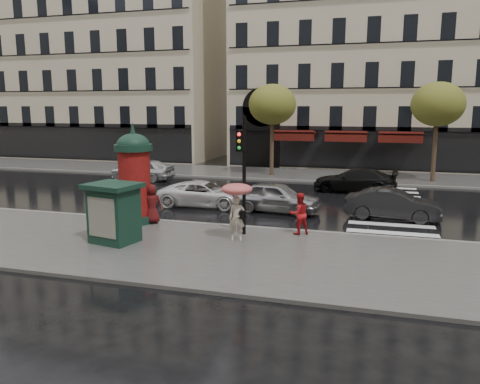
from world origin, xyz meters
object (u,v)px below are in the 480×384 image
(car_silver, at_px, (276,197))
(newsstand, at_px, (114,212))
(traffic_light, at_px, (243,164))
(car_black, at_px, (355,180))
(woman_umbrella, at_px, (237,202))
(man_burgundy, at_px, (152,204))
(car_darkgrey, at_px, (393,204))
(morris_column, at_px, (134,175))
(car_white, at_px, (204,194))
(car_far_silver, at_px, (142,169))
(woman_red, at_px, (299,214))

(car_silver, bearing_deg, newsstand, 153.34)
(traffic_light, xyz_separation_m, car_black, (3.77, 11.42, -2.18))
(woman_umbrella, xyz_separation_m, newsstand, (-4.26, -1.44, -0.34))
(man_burgundy, xyz_separation_m, car_darkgrey, (9.92, 4.12, -0.27))
(traffic_light, bearing_deg, car_black, 71.75)
(morris_column, xyz_separation_m, car_silver, (5.32, 4.11, -1.45))
(man_burgundy, bearing_deg, car_black, -152.89)
(newsstand, bearing_deg, car_silver, 56.91)
(newsstand, relative_size, car_silver, 0.51)
(car_white, xyz_separation_m, car_far_silver, (-7.13, 6.91, 0.12))
(woman_umbrella, bearing_deg, morris_column, 163.25)
(newsstand, bearing_deg, woman_umbrella, 18.67)
(car_black, bearing_deg, car_far_silver, -89.21)
(woman_umbrella, xyz_separation_m, car_darkgrey, (5.71, 5.62, -0.89))
(car_black, height_order, car_far_silver, car_far_silver)
(car_darkgrey, xyz_separation_m, car_white, (-9.17, 0.27, -0.05))
(newsstand, bearing_deg, woman_red, 24.86)
(woman_red, bearing_deg, car_white, -73.55)
(woman_umbrella, height_order, car_far_silver, woman_umbrella)
(newsstand, bearing_deg, car_black, 59.58)
(traffic_light, height_order, car_far_silver, traffic_light)
(man_burgundy, bearing_deg, traffic_light, 144.50)
(woman_umbrella, xyz_separation_m, traffic_light, (0.00, 0.81, 1.31))
(morris_column, bearing_deg, car_darkgrey, 21.08)
(newsstand, height_order, car_black, newsstand)
(newsstand, distance_m, car_white, 7.39)
(morris_column, bearing_deg, woman_red, 0.00)
(car_darkgrey, relative_size, car_white, 0.90)
(woman_umbrella, distance_m, man_burgundy, 4.51)
(car_silver, height_order, car_white, car_silver)
(man_burgundy, distance_m, morris_column, 1.44)
(woman_red, distance_m, newsstand, 7.00)
(car_black, bearing_deg, car_silver, -24.37)
(man_burgundy, xyz_separation_m, morris_column, (-0.77, -0.00, 1.22))
(man_burgundy, bearing_deg, car_silver, -164.13)
(morris_column, height_order, traffic_light, traffic_light)
(car_silver, bearing_deg, woman_umbrella, -177.00)
(traffic_light, xyz_separation_m, car_silver, (0.33, 4.80, -2.16))
(traffic_light, bearing_deg, car_far_silver, 131.48)
(man_burgundy, xyz_separation_m, car_far_silver, (-6.38, 11.30, -0.20))
(man_burgundy, xyz_separation_m, car_white, (0.75, 4.39, -0.32))
(car_darkgrey, xyz_separation_m, car_black, (-1.94, 6.61, 0.02))
(woman_red, xyz_separation_m, car_silver, (-1.75, 4.11, -0.20))
(car_silver, bearing_deg, car_far_silver, 63.11)
(traffic_light, bearing_deg, woman_red, 18.22)
(newsstand, distance_m, car_darkgrey, 12.23)
(woman_red, xyz_separation_m, traffic_light, (-2.08, -0.69, 1.95))
(morris_column, relative_size, car_far_silver, 0.96)
(newsstand, bearing_deg, traffic_light, 27.87)
(newsstand, xyz_separation_m, car_far_silver, (-6.33, 14.24, -0.48))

